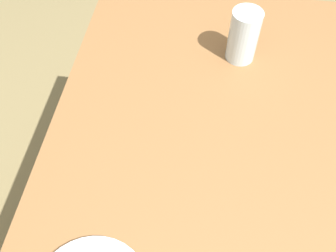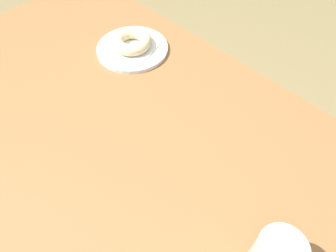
% 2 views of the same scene
% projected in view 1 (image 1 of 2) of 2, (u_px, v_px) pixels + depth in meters
% --- Properties ---
extents(table, '(1.24, 0.73, 0.77)m').
position_uv_depth(table, '(218.00, 211.00, 0.75)').
color(table, brown).
rests_on(table, ground_plane).
extents(water_glass, '(0.07, 0.07, 0.13)m').
position_uv_depth(water_glass, '(243.00, 36.00, 0.85)').
color(water_glass, silver).
rests_on(water_glass, table).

